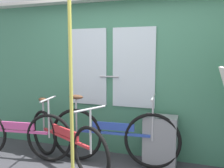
# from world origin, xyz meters

# --- Properties ---
(train_door_wall) EXTENTS (4.89, 0.28, 2.21)m
(train_door_wall) POSITION_xyz_m (-0.01, 1.12, 1.16)
(train_door_wall) COLOR #427F60
(train_door_wall) RESTS_ON ground_plane
(bicycle_near_door) EXTENTS (1.63, 0.44, 0.87)m
(bicycle_near_door) POSITION_xyz_m (-1.36, 0.45, 0.36)
(bicycle_near_door) COLOR black
(bicycle_near_door) RESTS_ON ground_plane
(bicycle_leaning_behind) EXTENTS (1.54, 0.84, 0.86)m
(bicycle_leaning_behind) POSITION_xyz_m (-0.61, 0.47, 0.35)
(bicycle_leaning_behind) COLOR black
(bicycle_leaning_behind) RESTS_ON ground_plane
(bicycle_by_pole) EXTENTS (1.74, 0.44, 0.93)m
(bicycle_by_pole) POSITION_xyz_m (-0.04, 0.72, 0.38)
(bicycle_by_pole) COLOR black
(bicycle_by_pole) RESTS_ON ground_plane
(trash_bin_by_wall) EXTENTS (0.42, 0.28, 0.65)m
(trash_bin_by_wall) POSITION_xyz_m (0.56, 0.91, 0.33)
(trash_bin_by_wall) COLOR gray
(trash_bin_by_wall) RESTS_ON ground_plane
(handrail_pole) EXTENTS (0.04, 0.04, 2.17)m
(handrail_pole) POSITION_xyz_m (-0.19, -0.09, 1.09)
(handrail_pole) COLOR #C6C14C
(handrail_pole) RESTS_ON ground_plane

